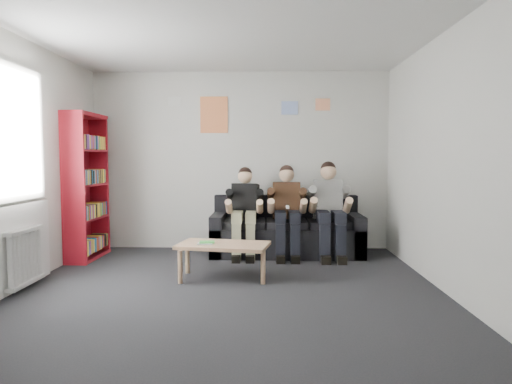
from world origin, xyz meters
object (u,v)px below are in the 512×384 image
sofa (286,233)px  bookshelf (87,186)px  person_right (330,210)px  coffee_table (223,248)px  person_left (245,212)px  person_middle (287,211)px

sofa → bookshelf: bookshelf is taller
sofa → person_right: person_right is taller
sofa → person_right: (0.60, -0.20, 0.37)m
sofa → person_right: 0.73m
sofa → coffee_table: 1.61m
sofa → person_left: bearing=-161.9°
bookshelf → person_right: size_ratio=1.49×
person_right → sofa: bearing=167.0°
coffee_table → person_left: person_left is taller
person_middle → person_right: (0.60, -0.00, 0.02)m
coffee_table → person_middle: 1.47m
bookshelf → person_right: (3.36, 0.17, -0.34)m
coffee_table → person_middle: bearing=57.1°
person_middle → person_right: person_right is taller
person_left → bookshelf: bearing=-165.4°
sofa → person_middle: (-0.00, -0.20, 0.35)m
person_middle → person_right: size_ratio=0.96×
sofa → person_left: 0.71m
bookshelf → person_left: (2.17, 0.18, -0.37)m
coffee_table → person_middle: person_middle is taller
person_right → person_left: bearing=-174.7°
bookshelf → person_left: 2.20m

